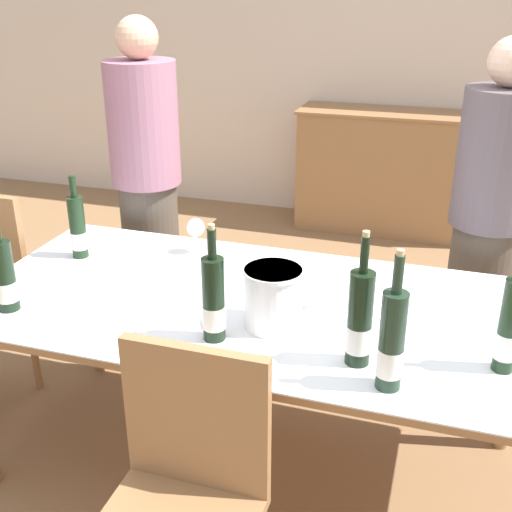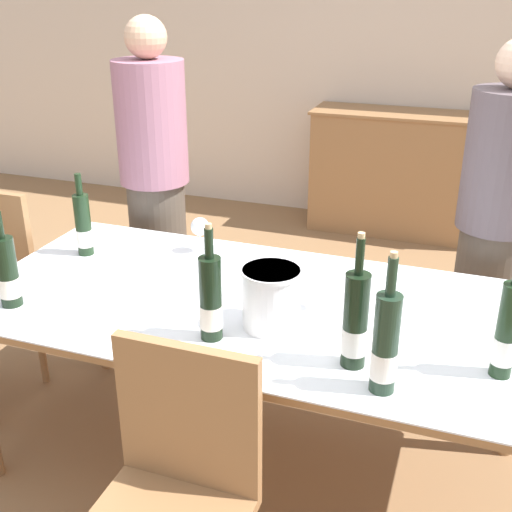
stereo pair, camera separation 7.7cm
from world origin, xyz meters
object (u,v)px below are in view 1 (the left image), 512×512
(wine_bottle_3, at_px, (509,328))
(person_guest_left, at_px, (487,233))
(sideboard_cabinet, at_px, (391,172))
(ice_bucket, at_px, (273,296))
(wine_bottle_5, at_px, (78,228))
(wine_glass_0, at_px, (318,279))
(wine_bottle_1, at_px, (5,278))
(wine_bottle_2, at_px, (360,321))
(wine_bottle_4, at_px, (214,301))
(chair_near_front, at_px, (183,490))
(dining_table, at_px, (256,317))
(wine_glass_2, at_px, (196,229))
(person_host, at_px, (148,195))
(wine_bottle_0, at_px, (392,343))

(wine_bottle_3, bearing_deg, person_guest_left, 92.34)
(sideboard_cabinet, xyz_separation_m, ice_bucket, (-0.08, -2.90, 0.38))
(wine_bottle_5, height_order, wine_glass_0, wine_bottle_5)
(wine_bottle_1, bearing_deg, wine_bottle_2, 1.49)
(sideboard_cabinet, relative_size, wine_glass_0, 8.86)
(sideboard_cabinet, xyz_separation_m, wine_bottle_4, (-0.23, -3.04, 0.41))
(wine_bottle_1, xyz_separation_m, wine_bottle_4, (0.75, 0.03, 0.02))
(ice_bucket, xyz_separation_m, wine_bottle_4, (-0.15, -0.14, 0.03))
(chair_near_front, bearing_deg, wine_bottle_5, 133.14)
(dining_table, height_order, chair_near_front, chair_near_front)
(wine_glass_2, relative_size, person_host, 0.09)
(chair_near_front, height_order, person_guest_left, person_guest_left)
(ice_bucket, height_order, wine_bottle_2, wine_bottle_2)
(wine_bottle_5, bearing_deg, wine_bottle_3, -12.17)
(ice_bucket, distance_m, wine_bottle_3, 0.72)
(wine_bottle_0, relative_size, wine_bottle_5, 1.22)
(wine_bottle_3, height_order, chair_near_front, wine_bottle_3)
(wine_bottle_2, xyz_separation_m, person_guest_left, (0.38, 1.04, -0.07))
(sideboard_cabinet, xyz_separation_m, wine_bottle_1, (-0.99, -3.07, 0.40))
(wine_bottle_0, distance_m, wine_bottle_4, 0.57)
(dining_table, distance_m, wine_bottle_2, 0.53)
(wine_bottle_0, bearing_deg, dining_table, 143.70)
(ice_bucket, distance_m, wine_bottle_5, 0.97)
(wine_bottle_0, distance_m, wine_bottle_2, 0.14)
(wine_bottle_1, bearing_deg, wine_bottle_0, -2.93)
(wine_bottle_5, bearing_deg, wine_bottle_4, -30.22)
(wine_bottle_0, xyz_separation_m, wine_bottle_5, (-1.33, 0.54, -0.02))
(sideboard_cabinet, bearing_deg, wine_glass_0, -89.18)
(wine_bottle_0, distance_m, wine_glass_2, 1.14)
(wine_bottle_1, bearing_deg, sideboard_cabinet, 72.22)
(wine_bottle_2, bearing_deg, wine_bottle_1, -178.51)
(ice_bucket, height_order, wine_bottle_0, wine_bottle_0)
(wine_bottle_3, height_order, wine_bottle_5, wine_bottle_3)
(ice_bucket, xyz_separation_m, wine_bottle_1, (-0.91, -0.17, 0.01))
(dining_table, bearing_deg, wine_glass_0, 6.06)
(wine_bottle_0, relative_size, wine_glass_2, 2.79)
(chair_near_front, height_order, person_host, person_host)
(wine_bottle_0, xyz_separation_m, person_guest_left, (0.27, 1.14, -0.07))
(chair_near_front, bearing_deg, wine_bottle_4, 99.68)
(dining_table, distance_m, wine_bottle_0, 0.66)
(dining_table, distance_m, wine_glass_0, 0.28)
(wine_glass_0, bearing_deg, sideboard_cabinet, 90.82)
(dining_table, bearing_deg, wine_bottle_4, -100.77)
(sideboard_cabinet, bearing_deg, person_host, -115.21)
(wine_glass_0, bearing_deg, chair_near_front, -104.44)
(wine_bottle_2, distance_m, person_host, 1.56)
(ice_bucket, relative_size, wine_bottle_1, 0.59)
(wine_bottle_5, xyz_separation_m, person_host, (0.04, 0.56, -0.03))
(wine_bottle_4, xyz_separation_m, wine_bottle_5, (-0.76, 0.44, -0.01))
(wine_bottle_4, bearing_deg, ice_bucket, 41.62)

